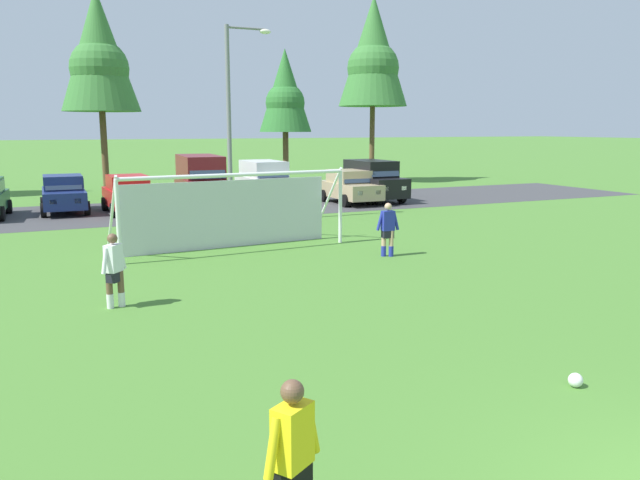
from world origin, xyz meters
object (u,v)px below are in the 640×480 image
Objects in this scene: referee at (293,464)px; parked_car_slot_far_right at (372,180)px; soccer_ball at (576,380)px; player_defender_far at (388,230)px; parked_car_slot_left at (64,194)px; street_lamp at (233,123)px; player_midfield_center at (114,271)px; parked_car_slot_center_left at (129,194)px; soccer_goal at (230,209)px; parked_car_slot_center at (201,179)px; parked_car_slot_right at (350,187)px; parked_car_slot_center_right at (265,181)px.

parked_car_slot_far_right reaches higher than referee.
parked_car_slot_far_right reaches higher than soccer_ball.
parked_car_slot_left reaches higher than player_defender_far.
street_lamp reaches higher than parked_car_slot_far_right.
player_midfield_center is 16.02m from parked_car_slot_center_left.
soccer_goal is 6.37m from street_lamp.
player_defender_far is at bearing 76.30° from soccer_ball.
parked_car_slot_center reaches higher than referee.
soccer_goal is 4.60× the size of referee.
parked_car_slot_center reaches higher than parked_car_slot_center_left.
parked_car_slot_center is at bearing -1.99° from parked_car_slot_left.
referee is at bearing -118.03° from parked_car_slot_right.
parked_car_slot_center is at bearing -173.97° from parked_car_slot_center_right.
player_defender_far is 0.21× the size of street_lamp.
player_defender_far is (2.36, 9.67, 0.71)m from soccer_ball.
parked_car_slot_center is at bearing 81.06° from soccer_goal.
parked_car_slot_left is 0.86× the size of parked_car_slot_center.
soccer_ball is 23.43m from parked_car_slot_center_left.
soccer_ball is 24.22m from parked_car_slot_center.
referee is at bearing -94.12° from parked_car_slot_center_left.
player_defender_far is 14.69m from parked_car_slot_center_left.
parked_car_slot_center is 1.06× the size of parked_car_slot_far_right.
referee is 26.05m from parked_car_slot_left.
parked_car_slot_center_left is (-5.83, 13.49, 0.05)m from player_defender_far.
soccer_ball is 23.43m from parked_car_slot_right.
parked_car_slot_center_right is at bearing 0.86° from parked_car_slot_left.
referee is at bearing -104.01° from soccer_goal.
parked_car_slot_right is at bearing 45.83° from soccer_goal.
parked_car_slot_center_right is at bearing 6.03° from parked_car_slot_center.
parked_car_slot_center_right reaches higher than player_midfield_center.
parked_car_slot_center_right is (9.46, 17.24, 0.29)m from player_midfield_center.
player_defender_far is at bearing 16.02° from player_midfield_center.
parked_car_slot_center_left is 0.87× the size of parked_car_slot_center.
parked_car_slot_center_right reaches higher than parked_car_slot_left.
parked_car_slot_center is 8.98m from parked_car_slot_far_right.
parked_car_slot_center_right is (8.86, 26.18, 0.29)m from referee.
soccer_ball is 9.98m from player_defender_far.
parked_car_slot_right is at bearing 67.96° from player_defender_far.
street_lamp is at bearing -153.66° from parked_car_slot_far_right.
player_defender_far is at bearing -59.90° from parked_car_slot_left.
parked_car_slot_center_left and parked_car_slot_right have the same top height.
parked_car_slot_far_right is 10.32m from street_lamp.
soccer_goal is 14.48m from parked_car_slot_far_right.
parked_car_slot_far_right is (14.25, 24.32, 0.29)m from referee.
referee is at bearing -120.36° from parked_car_slot_far_right.
player_defender_far reaches higher than soccer_ball.
parked_car_slot_left is at bearing 173.58° from parked_car_slot_far_right.
parked_car_slot_right is at bearing -9.20° from parked_car_slot_left.
parked_car_slot_center is (5.40, 25.81, 0.52)m from referee.
referee is at bearing -105.13° from street_lamp.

